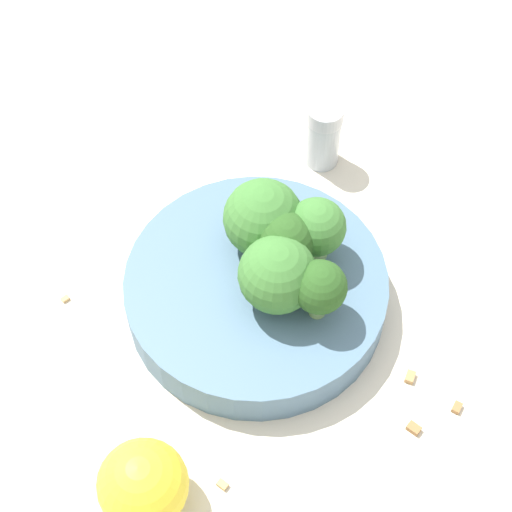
% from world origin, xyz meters
% --- Properties ---
extents(ground_plane, '(3.00, 3.00, 0.00)m').
position_xyz_m(ground_plane, '(0.00, 0.00, 0.00)').
color(ground_plane, beige).
extents(bowl, '(0.19, 0.19, 0.03)m').
position_xyz_m(bowl, '(0.00, 0.00, 0.02)').
color(bowl, slate).
rests_on(bowl, ground_plane).
extents(broccoli_floret_0, '(0.06, 0.06, 0.06)m').
position_xyz_m(broccoli_floret_0, '(0.00, -0.03, 0.06)').
color(broccoli_floret_0, '#84AD66').
rests_on(broccoli_floret_0, bowl).
extents(broccoli_floret_1, '(0.04, 0.04, 0.05)m').
position_xyz_m(broccoli_floret_1, '(-0.04, -0.03, 0.06)').
color(broccoli_floret_1, '#84AD66').
rests_on(broccoli_floret_1, bowl).
extents(broccoli_floret_2, '(0.04, 0.04, 0.05)m').
position_xyz_m(broccoli_floret_2, '(-0.02, -0.01, 0.06)').
color(broccoli_floret_2, '#8EB770').
rests_on(broccoli_floret_2, bowl).
extents(broccoli_floret_3, '(0.06, 0.06, 0.06)m').
position_xyz_m(broccoli_floret_3, '(-0.02, 0.01, 0.06)').
color(broccoli_floret_3, '#84AD66').
rests_on(broccoli_floret_3, bowl).
extents(broccoli_floret_4, '(0.04, 0.04, 0.05)m').
position_xyz_m(broccoli_floret_4, '(-0.05, 0.02, 0.06)').
color(broccoli_floret_4, '#7A9E5B').
rests_on(broccoli_floret_4, bowl).
extents(pepper_shaker, '(0.03, 0.03, 0.06)m').
position_xyz_m(pepper_shaker, '(-0.03, -0.15, 0.03)').
color(pepper_shaker, '#B2B7BC').
rests_on(pepper_shaker, ground_plane).
extents(lemon_wedge, '(0.06, 0.06, 0.06)m').
position_xyz_m(lemon_wedge, '(0.05, 0.16, 0.03)').
color(lemon_wedge, yellow).
rests_on(lemon_wedge, ground_plane).
extents(almond_crumb_0, '(0.01, 0.01, 0.01)m').
position_xyz_m(almond_crumb_0, '(-0.12, 0.05, 0.00)').
color(almond_crumb_0, '#AD7F4C').
rests_on(almond_crumb_0, ground_plane).
extents(almond_crumb_1, '(0.01, 0.01, 0.01)m').
position_xyz_m(almond_crumb_1, '(-0.12, 0.08, 0.00)').
color(almond_crumb_1, olive).
rests_on(almond_crumb_1, ground_plane).
extents(almond_crumb_2, '(0.01, 0.01, 0.01)m').
position_xyz_m(almond_crumb_2, '(0.14, 0.02, 0.00)').
color(almond_crumb_2, tan).
rests_on(almond_crumb_2, ground_plane).
extents(almond_crumb_3, '(0.01, 0.01, 0.01)m').
position_xyz_m(almond_crumb_3, '(-0.15, 0.06, 0.00)').
color(almond_crumb_3, olive).
rests_on(almond_crumb_3, ground_plane).
extents(almond_crumb_4, '(0.01, 0.01, 0.01)m').
position_xyz_m(almond_crumb_4, '(0.00, 0.14, 0.00)').
color(almond_crumb_4, tan).
rests_on(almond_crumb_4, ground_plane).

